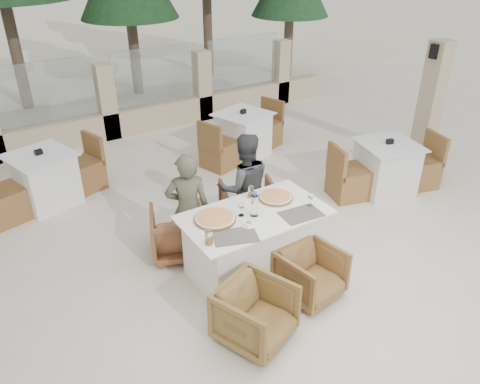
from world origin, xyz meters
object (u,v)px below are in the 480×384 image
pizza_left (215,218)px  water_bottle (254,204)px  dining_table (254,243)px  beer_glass_left (209,237)px  bg_table_b (243,135)px  bg_table_c (385,168)px  armchair_far_right (249,207)px  armchair_near_left (256,314)px  pizza_right (276,197)px  wine_glass_corner (311,199)px  armchair_near_right (311,273)px  bg_table_a (45,179)px  armchair_far_left (179,232)px  diner_left (188,209)px  wine_glass_centre (241,208)px  beer_glass_right (251,192)px  olive_dish (249,224)px  diner_right (244,188)px

pizza_left → water_bottle: water_bottle is taller
dining_table → beer_glass_left: beer_glass_left is taller
dining_table → bg_table_b: bearing=59.6°
bg_table_c → bg_table_b: bearing=130.9°
armchair_far_right → bg_table_b: bg_table_b is taller
bg_table_c → dining_table: bearing=-153.7°
armchair_near_left → bg_table_c: (3.28, 1.42, 0.09)m
pizza_right → water_bottle: size_ratio=1.35×
wine_glass_corner → armchair_near_right: (-0.33, -0.47, -0.58)m
pizza_right → wine_glass_corner: wine_glass_corner is taller
armchair_far_right → bg_table_a: size_ratio=0.43×
armchair_far_left → armchair_near_right: size_ratio=1.07×
wine_glass_corner → bg_table_a: bearing=126.4°
water_bottle → bg_table_c: size_ratio=0.18×
pizza_left → diner_left: bearing=99.2°
wine_glass_centre → armchair_near_left: 1.15m
dining_table → wine_glass_centre: (-0.14, 0.05, 0.48)m
wine_glass_centre → bg_table_c: bearing=10.1°
wine_glass_centre → bg_table_b: size_ratio=0.11×
bg_table_c → wine_glass_centre: bearing=-155.2°
armchair_far_left → bg_table_c: bg_table_c is taller
beer_glass_right → olive_dish: bearing=-125.8°
dining_table → pizza_left: (-0.43, 0.12, 0.41)m
armchair_far_right → armchair_near_right: size_ratio=1.14×
armchair_far_left → diner_right: size_ratio=0.47×
wine_glass_corner → diner_right: 0.93m
olive_dish → armchair_far_left: bearing=113.2°
diner_left → bg_table_a: size_ratio=0.84×
beer_glass_left → bg_table_a: 3.27m
olive_dish → armchair_near_left: 0.94m
pizza_right → bg_table_c: 2.41m
armchair_far_right → diner_right: size_ratio=0.50×
wine_glass_corner → bg_table_c: wine_glass_corner is taller
bg_table_c → pizza_left: bearing=-157.3°
dining_table → bg_table_a: same height
water_bottle → diner_left: diner_left is taller
diner_left → bg_table_a: 2.56m
beer_glass_left → armchair_near_left: size_ratio=0.24×
wine_glass_centre → water_bottle: bearing=-32.0°
pizza_right → armchair_far_right: bearing=85.2°
water_bottle → bg_table_c: (2.74, 0.58, -0.53)m
armchair_far_right → diner_right: (-0.14, -0.11, 0.38)m
water_bottle → armchair_far_left: size_ratio=0.44×
dining_table → olive_dish: (-0.18, -0.16, 0.41)m
olive_dish → armchair_near_left: size_ratio=0.17×
armchair_near_left → bg_table_a: bg_table_a is taller
pizza_left → olive_dish: 0.37m
pizza_left → armchair_far_left: (-0.15, 0.65, -0.50)m
pizza_right → armchair_near_right: bearing=-97.4°
diner_left → pizza_left: bearing=121.7°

